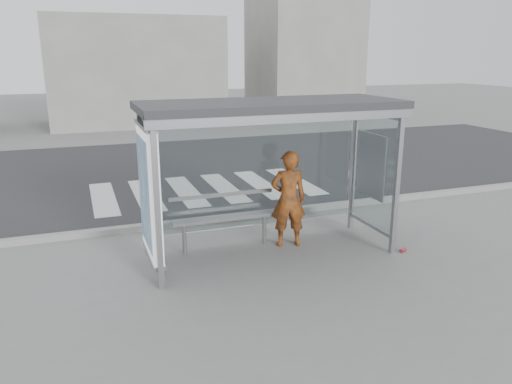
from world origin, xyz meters
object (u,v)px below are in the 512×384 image
at_px(person, 288,199).
at_px(soda_can, 403,250).
at_px(bench, 225,217).
at_px(bus_shelter, 248,141).

xyz_separation_m(person, soda_can, (1.76, -1.00, -0.83)).
bearing_deg(bench, bus_shelter, -56.21).
relative_size(person, bench, 0.92).
bearing_deg(person, bench, 0.56).
relative_size(bus_shelter, soda_can, 32.45).
bearing_deg(bench, person, -12.18).
bearing_deg(soda_can, bench, 156.53).
bearing_deg(bus_shelter, bench, 123.79).
relative_size(bus_shelter, bench, 2.25).
xyz_separation_m(bus_shelter, bench, (-0.29, 0.44, -1.41)).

